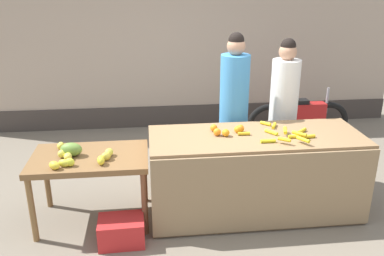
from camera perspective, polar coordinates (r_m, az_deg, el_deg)
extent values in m
plane|color=#756B5B|center=(4.62, 2.60, -11.59)|extent=(24.00, 24.00, 0.00)
cube|color=tan|center=(6.87, -1.08, 13.86)|extent=(7.22, 0.20, 3.32)
cube|color=#3F3833|center=(7.09, -0.92, 1.79)|extent=(7.22, 0.04, 0.36)
cube|color=olive|center=(4.49, 8.69, -6.27)|extent=(2.24, 0.84, 0.89)
cube|color=#927653|center=(4.12, 10.22, -8.95)|extent=(2.24, 0.03, 0.83)
cube|color=brown|center=(4.28, -14.08, -4.12)|extent=(1.17, 0.75, 0.06)
cylinder|color=brown|center=(4.27, -21.43, -10.64)|extent=(0.06, 0.06, 0.68)
cylinder|color=brown|center=(4.12, -6.64, -10.45)|extent=(0.06, 0.06, 0.68)
cylinder|color=brown|center=(4.82, -19.61, -6.73)|extent=(0.06, 0.06, 0.68)
cylinder|color=brown|center=(4.69, -6.67, -6.41)|extent=(0.06, 0.06, 0.68)
cylinder|color=yellow|center=(4.36, 11.02, -0.59)|extent=(0.12, 0.14, 0.04)
cylinder|color=yellow|center=(4.13, 10.57, -1.80)|extent=(0.15, 0.04, 0.04)
cylinder|color=gold|center=(4.34, 16.02, -1.15)|extent=(0.13, 0.06, 0.04)
cylinder|color=yellow|center=(4.61, 10.23, 0.63)|extent=(0.11, 0.11, 0.04)
cylinder|color=gold|center=(4.28, 7.25, -0.78)|extent=(0.13, 0.04, 0.04)
cylinder|color=gold|center=(4.47, 15.09, -0.40)|extent=(0.13, 0.12, 0.04)
cylinder|color=gold|center=(4.30, 14.30, -1.16)|extent=(0.16, 0.04, 0.04)
cylinder|color=gold|center=(4.56, 11.38, 0.31)|extent=(0.09, 0.14, 0.04)
cylinder|color=gold|center=(4.30, 14.76, -0.77)|extent=(0.13, 0.13, 0.04)
cylinder|color=yellow|center=(4.36, 12.88, -0.31)|extent=(0.08, 0.16, 0.04)
cylinder|color=yellow|center=(4.11, 12.77, -1.58)|extent=(0.12, 0.10, 0.04)
cylinder|color=yellow|center=(4.16, 15.26, -1.56)|extent=(0.11, 0.14, 0.04)
sphere|color=orange|center=(4.23, 4.73, -0.65)|extent=(0.08, 0.08, 0.08)
sphere|color=orange|center=(4.35, 6.76, -0.06)|extent=(0.08, 0.08, 0.08)
sphere|color=orange|center=(4.35, 3.07, 0.01)|extent=(0.08, 0.08, 0.08)
sphere|color=orange|center=(4.33, 6.38, -0.21)|extent=(0.07, 0.07, 0.07)
sphere|color=orange|center=(4.23, 3.52, -0.57)|extent=(0.08, 0.08, 0.08)
ellipsoid|color=yellow|center=(4.05, -18.65, -4.96)|extent=(0.14, 0.13, 0.08)
ellipsoid|color=#D5D046|center=(4.28, -17.58, -3.41)|extent=(0.13, 0.13, 0.08)
ellipsoid|color=yellow|center=(4.02, -12.59, -4.43)|extent=(0.08, 0.12, 0.09)
ellipsoid|color=#E1CF4C|center=(4.21, -16.94, -3.83)|extent=(0.08, 0.10, 0.07)
ellipsoid|color=yellow|center=(4.48, -17.84, -2.39)|extent=(0.08, 0.10, 0.08)
ellipsoid|color=#D2D444|center=(4.19, -11.51, -3.36)|extent=(0.11, 0.13, 0.08)
ellipsoid|color=yellow|center=(4.07, -16.68, -4.59)|extent=(0.11, 0.10, 0.08)
ellipsoid|color=gold|center=(4.07, -17.40, -4.69)|extent=(0.12, 0.10, 0.08)
ellipsoid|color=yellow|center=(4.11, -11.92, -3.89)|extent=(0.13, 0.12, 0.08)
ellipsoid|color=olive|center=(4.28, -16.50, -2.89)|extent=(0.24, 0.17, 0.14)
cylinder|color=#33333D|center=(5.09, 5.61, -3.84)|extent=(0.29, 0.29, 0.73)
cylinder|color=#3F8CCC|center=(4.82, 5.94, 4.94)|extent=(0.34, 0.34, 0.89)
sphere|color=tan|center=(4.70, 6.18, 11.27)|extent=(0.21, 0.21, 0.21)
sphere|color=black|center=(4.69, 6.21, 12.09)|extent=(0.18, 0.18, 0.18)
cylinder|color=#33333D|center=(5.32, 12.13, -3.31)|extent=(0.29, 0.29, 0.69)
cylinder|color=white|center=(5.07, 12.77, 4.61)|extent=(0.34, 0.34, 0.84)
sphere|color=tan|center=(4.96, 13.24, 10.33)|extent=(0.21, 0.21, 0.21)
sphere|color=black|center=(4.95, 13.30, 11.10)|extent=(0.18, 0.18, 0.18)
torus|color=black|center=(6.66, 18.39, 0.78)|extent=(0.65, 0.09, 0.65)
torus|color=black|center=(6.32, 10.53, 0.48)|extent=(0.65, 0.09, 0.65)
cube|color=#A51919|center=(6.42, 14.70, 2.14)|extent=(0.80, 0.18, 0.28)
cube|color=black|center=(6.34, 13.99, 3.49)|extent=(0.44, 0.16, 0.08)
cylinder|color=gray|center=(6.53, 18.33, 3.65)|extent=(0.04, 0.04, 0.40)
cube|color=red|center=(4.14, -9.81, -13.97)|extent=(0.45, 0.33, 0.26)
ellipsoid|color=tan|center=(5.15, -3.32, -4.52)|extent=(0.46, 0.47, 0.56)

